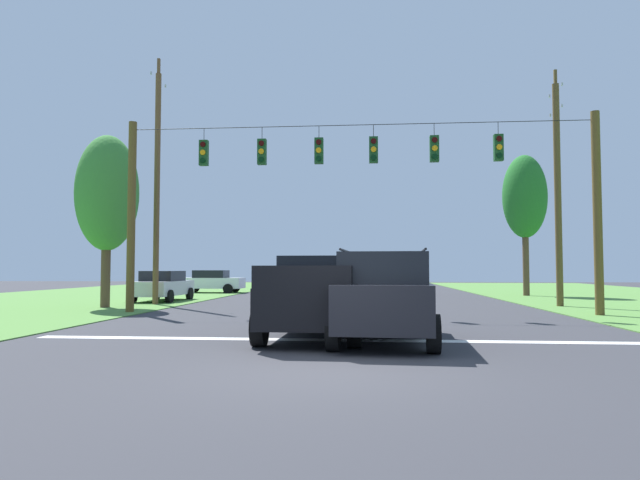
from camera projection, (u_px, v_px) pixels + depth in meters
name	position (u px, v px, depth m)	size (l,w,h in m)	color
ground_plane	(327.00, 371.00, 8.99)	(120.00, 120.00, 0.00)	#333338
shoulder_grass_left	(8.00, 305.00, 25.24)	(16.00, 80.00, 0.03)	#52833A
stop_bar_stripe	(339.00, 340.00, 12.82)	(14.32, 0.45, 0.01)	white
lane_dash_0	(348.00, 317.00, 18.79)	(0.15, 2.50, 0.01)	white
lane_dash_1	(354.00, 303.00, 26.36)	(0.15, 2.50, 0.01)	white
lane_dash_2	(357.00, 295.00, 34.70)	(0.15, 2.50, 0.01)	white
lane_dash_3	(359.00, 292.00, 39.31)	(0.15, 2.50, 0.01)	white
overhead_signal_span	(354.00, 197.00, 20.32)	(17.16, 0.31, 7.19)	brown
pickup_truck	(317.00, 296.00, 13.61)	(2.36, 5.44, 1.95)	black
suv_black	(385.00, 294.00, 12.56)	(2.42, 4.90, 2.05)	black
distant_car_crossing_white	(211.00, 281.00, 37.45)	(4.34, 2.09, 1.52)	silver
distant_car_oncoming	(163.00, 286.00, 27.86)	(2.08, 4.33, 1.52)	silver
distant_car_far_parked	(381.00, 281.00, 36.52)	(4.40, 2.22, 1.52)	silver
utility_pole_mid_right	(558.00, 188.00, 24.20)	(0.28, 1.73, 10.33)	brown
utility_pole_near_left	(157.00, 183.00, 25.52)	(0.26, 1.85, 11.32)	brown
tree_roadside_right	(107.00, 194.00, 23.47)	(2.58, 2.58, 7.25)	brown
tree_roadside_far_right	(525.00, 197.00, 33.53)	(2.59, 2.59, 8.46)	brown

